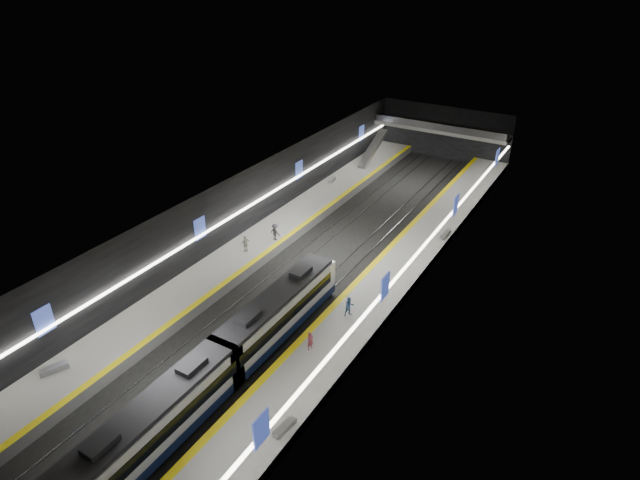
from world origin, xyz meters
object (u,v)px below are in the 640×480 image
Objects in this scene: bench_right_near at (285,428)px; passenger_right_b at (349,307)px; escalator at (373,148)px; bench_left_far at (332,180)px; bench_right_far at (445,235)px; passenger_right_a at (310,341)px; passenger_left_b at (275,232)px; bench_left_near at (54,369)px; passenger_left_a at (246,244)px; train at (224,361)px.

passenger_right_b is (-2.18, 13.10, 0.66)m from bench_right_near.
escalator is 10.05m from bench_left_far.
bench_right_far is 23.36m from passenger_right_a.
passenger_right_a reaches higher than bench_right_far.
passenger_left_b is at bearing 94.90° from passenger_right_b.
bench_left_near is at bearing 144.49° from passenger_right_a.
bench_right_near is 1.05× the size of passenger_right_b.
passenger_right_b is at bearing 106.64° from bench_right_near.
bench_left_near is at bearing 16.58° from passenger_left_a.
train is at bearing -80.85° from bench_left_far.
escalator is at bearing 58.35° from passenger_right_b.
passenger_left_b reaches higher than bench_right_near.
passenger_left_a reaches higher than bench_left_near.
bench_left_far is at bearing -75.40° from passenger_left_b.
passenger_left_b is (-13.10, 7.76, 0.05)m from passenger_right_b.
passenger_right_a is at bearing -150.47° from passenger_right_b.
passenger_left_a is at bearing 122.61° from train.
bench_right_far is at bearing 149.71° from passenger_left_a.
train is at bearing 52.94° from passenger_left_a.
passenger_right_b is at bearing 10.20° from passenger_right_a.
passenger_left_b is (1.13, 3.66, -0.00)m from passenger_left_a.
passenger_right_a is (15.06, 11.89, 0.54)m from bench_left_near.
train is 17.86m from passenger_left_a.
escalator is at bearing 116.52° from bench_right_near.
passenger_right_a is 18.19m from passenger_left_b.
bench_left_near is (-11.03, -6.36, -0.95)m from train.
bench_right_near is 25.88m from passenger_left_b.
passenger_right_a is at bearing -70.74° from escalator.
passenger_left_a is at bearing 109.48° from passenger_right_b.
passenger_left_a reaches higher than bench_right_near.
passenger_left_b is at bearing -89.19° from bench_left_far.
passenger_left_a is (-9.63, 15.05, -0.26)m from train.
train is 6.85m from passenger_right_a.
passenger_right_a is (-2.96, -23.17, 0.56)m from bench_right_far.
bench_right_far is at bearing 96.80° from bench_right_near.
bench_right_near is at bearing -144.07° from passenger_right_a.
train is 14.02× the size of bench_left_near.
escalator is 4.27× the size of passenger_left_a.
passenger_right_a is at bearing 62.96° from bench_left_near.
train is at bearing -100.59° from bench_right_far.
train is 20.55m from passenger_left_b.
passenger_left_b is (-15.28, 20.87, 0.70)m from bench_right_near.
passenger_right_a is at bearing -94.17° from bench_right_far.
escalator reaches higher than passenger_right_b.
bench_left_far is 17.39m from passenger_left_b.
escalator is 5.08× the size of passenger_right_a.
passenger_right_b is (15.83, -24.92, 0.68)m from bench_left_far.
train is 3.58× the size of escalator.
bench_left_far is at bearing -97.12° from escalator.
passenger_right_b reaches higher than passenger_right_a.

